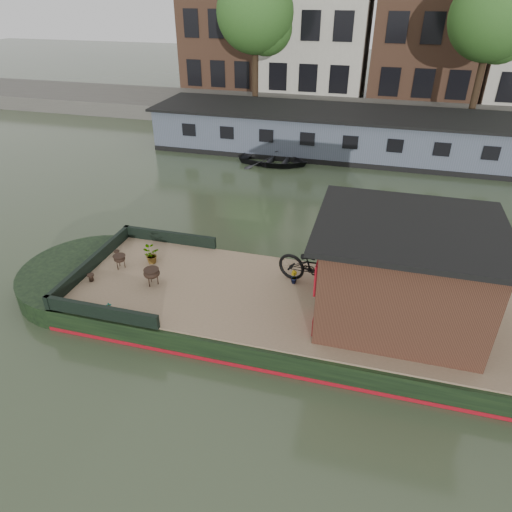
% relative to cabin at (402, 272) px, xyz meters
% --- Properties ---
extents(ground, '(120.00, 120.00, 0.00)m').
position_rel_cabin_xyz_m(ground, '(-2.19, 0.00, -1.88)').
color(ground, '#2E3B26').
rests_on(ground, ground).
extents(houseboat_hull, '(14.01, 4.02, 0.60)m').
position_rel_cabin_xyz_m(houseboat_hull, '(-3.52, 0.00, -1.60)').
color(houseboat_hull, black).
rests_on(houseboat_hull, ground).
extents(houseboat_deck, '(11.80, 3.80, 0.05)m').
position_rel_cabin_xyz_m(houseboat_deck, '(-2.19, 0.00, -1.25)').
color(houseboat_deck, '#8F7358').
rests_on(houseboat_deck, houseboat_hull).
extents(bow_bulwark, '(3.00, 4.00, 0.35)m').
position_rel_cabin_xyz_m(bow_bulwark, '(-7.25, 0.00, -1.05)').
color(bow_bulwark, black).
rests_on(bow_bulwark, houseboat_deck).
extents(cabin, '(4.00, 3.50, 2.42)m').
position_rel_cabin_xyz_m(cabin, '(0.00, 0.00, 0.00)').
color(cabin, black).
rests_on(cabin, houseboat_deck).
extents(bicycle, '(2.34, 1.37, 1.16)m').
position_rel_cabin_xyz_m(bicycle, '(-1.99, 0.71, -0.65)').
color(bicycle, black).
rests_on(bicycle, houseboat_deck).
extents(potted_plant_b, '(0.24, 0.25, 0.35)m').
position_rel_cabin_xyz_m(potted_plant_b, '(-2.59, 0.74, -1.05)').
color(potted_plant_b, maroon).
rests_on(potted_plant_b, houseboat_deck).
extents(potted_plant_c, '(0.48, 0.42, 0.50)m').
position_rel_cabin_xyz_m(potted_plant_c, '(-6.67, 0.66, -0.98)').
color(potted_plant_c, '#B16C33').
rests_on(potted_plant_c, houseboat_deck).
extents(potted_plant_d, '(0.33, 0.33, 0.46)m').
position_rel_cabin_xyz_m(potted_plant_d, '(-1.99, 1.70, -1.00)').
color(potted_plant_d, '#9B612A').
rests_on(potted_plant_d, houseboat_deck).
extents(potted_plant_e, '(0.17, 0.16, 0.27)m').
position_rel_cabin_xyz_m(potted_plant_e, '(-6.59, -1.70, -1.09)').
color(potted_plant_e, brown).
rests_on(potted_plant_e, houseboat_deck).
extents(brazier_front, '(0.52, 0.52, 0.46)m').
position_rel_cabin_xyz_m(brazier_front, '(-6.14, -0.30, -1.00)').
color(brazier_front, black).
rests_on(brazier_front, houseboat_deck).
extents(brazier_rear, '(0.47, 0.47, 0.39)m').
position_rel_cabin_xyz_m(brazier_rear, '(-7.37, 0.20, -1.03)').
color(brazier_rear, black).
rests_on(brazier_rear, houseboat_deck).
extents(bollard_port, '(0.16, 0.16, 0.18)m').
position_rel_cabin_xyz_m(bollard_port, '(-7.79, 0.73, -1.14)').
color(bollard_port, black).
rests_on(bollard_port, houseboat_deck).
extents(bollard_stbd, '(0.18, 0.18, 0.20)m').
position_rel_cabin_xyz_m(bollard_stbd, '(-7.79, -0.60, -1.13)').
color(bollard_stbd, black).
rests_on(bollard_stbd, houseboat_deck).
extents(dinghy, '(3.45, 2.57, 0.69)m').
position_rel_cabin_xyz_m(dinghy, '(-5.66, 11.50, -1.53)').
color(dinghy, black).
rests_on(dinghy, ground).
extents(far_houseboat, '(20.40, 4.40, 2.11)m').
position_rel_cabin_xyz_m(far_houseboat, '(-2.19, 14.00, -0.91)').
color(far_houseboat, '#4A5063').
rests_on(far_houseboat, ground).
extents(quay, '(60.00, 6.00, 0.90)m').
position_rel_cabin_xyz_m(quay, '(-2.19, 20.50, -1.43)').
color(quay, '#47443F').
rests_on(quay, ground).
extents(tree_left, '(4.40, 4.40, 7.40)m').
position_rel_cabin_xyz_m(tree_left, '(-8.54, 19.07, 4.02)').
color(tree_left, '#332316').
rests_on(tree_left, quay).
extents(tree_right, '(4.40, 4.40, 7.40)m').
position_rel_cabin_xyz_m(tree_right, '(3.96, 19.07, 4.02)').
color(tree_right, '#332316').
rests_on(tree_right, quay).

